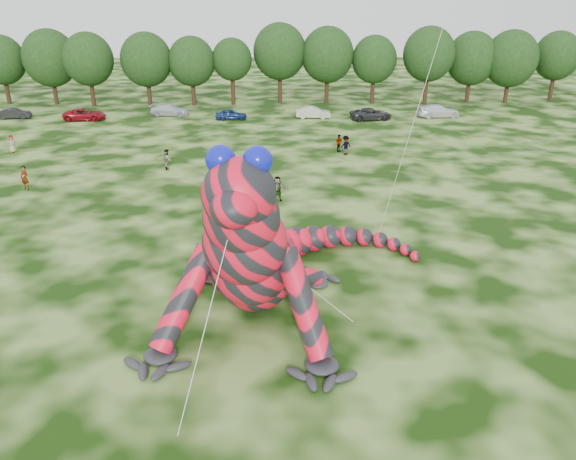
{
  "coord_description": "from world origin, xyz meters",
  "views": [
    {
      "loc": [
        6.5,
        -19.72,
        13.77
      ],
      "look_at": [
        7.1,
        3.55,
        4.0
      ],
      "focal_mm": 35.0,
      "sensor_mm": 36.0,
      "label": 1
    }
  ],
  "objects_px": {
    "tree_7": "(147,69)",
    "tree_8": "(192,71)",
    "spectator_0": "(25,178)",
    "spectator_2": "(346,145)",
    "car_6": "(371,114)",
    "tree_4": "(3,70)",
    "car_2": "(85,115)",
    "car_5": "(313,112)",
    "spectator_3": "(339,143)",
    "car_4": "(231,114)",
    "spectator_5": "(277,189)",
    "tree_16": "(555,66)",
    "car_7": "(438,111)",
    "tree_12": "(374,70)",
    "inflatable_gecko": "(258,215)",
    "tree_14": "(471,67)",
    "tree_15": "(510,67)",
    "tree_5": "(51,67)",
    "car_3": "(170,110)",
    "car_1": "(14,113)",
    "tree_9": "(232,72)",
    "spectator_4": "(12,144)",
    "tree_13": "(428,66)",
    "tree_10": "(280,63)",
    "tree_11": "(327,65)"
  },
  "relations": [
    {
      "from": "inflatable_gecko",
      "to": "car_3",
      "type": "height_order",
      "value": "inflatable_gecko"
    },
    {
      "from": "tree_14",
      "to": "car_5",
      "type": "distance_m",
      "value": 24.96
    },
    {
      "from": "tree_13",
      "to": "car_3",
      "type": "relative_size",
      "value": 2.14
    },
    {
      "from": "car_3",
      "to": "car_5",
      "type": "distance_m",
      "value": 17.69
    },
    {
      "from": "tree_9",
      "to": "car_5",
      "type": "xyz_separation_m",
      "value": [
        10.23,
        -9.38,
        -3.66
      ]
    },
    {
      "from": "tree_4",
      "to": "tree_11",
      "type": "relative_size",
      "value": 0.9
    },
    {
      "from": "car_5",
      "to": "spectator_3",
      "type": "xyz_separation_m",
      "value": [
        1.34,
        -15.71,
        0.14
      ]
    },
    {
      "from": "spectator_0",
      "to": "spectator_2",
      "type": "xyz_separation_m",
      "value": [
        25.62,
        9.53,
        -0.05
      ]
    },
    {
      "from": "tree_5",
      "to": "tree_16",
      "type": "xyz_separation_m",
      "value": [
        68.57,
        0.94,
        -0.21
      ]
    },
    {
      "from": "car_4",
      "to": "tree_12",
      "type": "bearing_deg",
      "value": -65.7
    },
    {
      "from": "car_1",
      "to": "car_7",
      "type": "xyz_separation_m",
      "value": [
        51.17,
        -0.43,
        0.12
      ]
    },
    {
      "from": "tree_4",
      "to": "car_4",
      "type": "relative_size",
      "value": 2.43
    },
    {
      "from": "car_2",
      "to": "inflatable_gecko",
      "type": "bearing_deg",
      "value": -155.79
    },
    {
      "from": "tree_8",
      "to": "car_2",
      "type": "height_order",
      "value": "tree_8"
    },
    {
      "from": "car_3",
      "to": "car_6",
      "type": "height_order",
      "value": "car_6"
    },
    {
      "from": "spectator_0",
      "to": "spectator_4",
      "type": "relative_size",
      "value": 1.15
    },
    {
      "from": "tree_8",
      "to": "car_5",
      "type": "height_order",
      "value": "tree_8"
    },
    {
      "from": "tree_5",
      "to": "tree_4",
      "type": "bearing_deg",
      "value": 177.57
    },
    {
      "from": "tree_15",
      "to": "tree_7",
      "type": "bearing_deg",
      "value": -178.86
    },
    {
      "from": "tree_15",
      "to": "tree_5",
      "type": "bearing_deg",
      "value": 179.38
    },
    {
      "from": "tree_16",
      "to": "car_5",
      "type": "height_order",
      "value": "tree_16"
    },
    {
      "from": "tree_5",
      "to": "spectator_3",
      "type": "distance_m",
      "value": 44.51
    },
    {
      "from": "tree_10",
      "to": "tree_15",
      "type": "distance_m",
      "value": 31.09
    },
    {
      "from": "inflatable_gecko",
      "to": "tree_14",
      "type": "height_order",
      "value": "tree_14"
    },
    {
      "from": "car_6",
      "to": "spectator_5",
      "type": "bearing_deg",
      "value": 148.22
    },
    {
      "from": "tree_16",
      "to": "spectator_2",
      "type": "height_order",
      "value": "tree_16"
    },
    {
      "from": "tree_8",
      "to": "car_4",
      "type": "relative_size",
      "value": 2.4
    },
    {
      "from": "tree_16",
      "to": "spectator_3",
      "type": "distance_m",
      "value": 42.74
    },
    {
      "from": "tree_10",
      "to": "tree_16",
      "type": "bearing_deg",
      "value": 1.2
    },
    {
      "from": "tree_16",
      "to": "car_6",
      "type": "bearing_deg",
      "value": -155.37
    },
    {
      "from": "spectator_5",
      "to": "car_2",
      "type": "bearing_deg",
      "value": 139.78
    },
    {
      "from": "car_2",
      "to": "car_6",
      "type": "xyz_separation_m",
      "value": [
        33.99,
        -0.56,
        0.01
      ]
    },
    {
      "from": "car_6",
      "to": "tree_4",
      "type": "bearing_deg",
      "value": 66.22
    },
    {
      "from": "tree_5",
      "to": "car_2",
      "type": "distance_m",
      "value": 13.86
    },
    {
      "from": "tree_16",
      "to": "car_7",
      "type": "xyz_separation_m",
      "value": [
        -18.95,
        -11.19,
        -3.94
      ]
    },
    {
      "from": "spectator_5",
      "to": "tree_7",
      "type": "bearing_deg",
      "value": 125.37
    },
    {
      "from": "car_2",
      "to": "car_6",
      "type": "bearing_deg",
      "value": -93.5
    },
    {
      "from": "tree_8",
      "to": "car_1",
      "type": "xyz_separation_m",
      "value": [
        -20.46,
        -8.38,
        -3.85
      ]
    },
    {
      "from": "tree_7",
      "to": "tree_8",
      "type": "xyz_separation_m",
      "value": [
        5.86,
        0.18,
        -0.27
      ]
    },
    {
      "from": "tree_9",
      "to": "tree_10",
      "type": "bearing_deg",
      "value": 11.02
    },
    {
      "from": "tree_4",
      "to": "car_6",
      "type": "xyz_separation_m",
      "value": [
        47.74,
        -11.88,
        -3.84
      ]
    },
    {
      "from": "tree_10",
      "to": "spectator_0",
      "type": "distance_m",
      "value": 42.22
    },
    {
      "from": "car_7",
      "to": "tree_13",
      "type": "bearing_deg",
      "value": -9.62
    },
    {
      "from": "tree_16",
      "to": "tree_12",
      "type": "bearing_deg",
      "value": -176.33
    },
    {
      "from": "tree_7",
      "to": "car_3",
      "type": "height_order",
      "value": "tree_7"
    },
    {
      "from": "tree_12",
      "to": "car_4",
      "type": "bearing_deg",
      "value": -150.67
    },
    {
      "from": "car_1",
      "to": "car_7",
      "type": "relative_size",
      "value": 0.73
    },
    {
      "from": "car_5",
      "to": "spectator_5",
      "type": "relative_size",
      "value": 2.28
    },
    {
      "from": "tree_15",
      "to": "spectator_4",
      "type": "relative_size",
      "value": 5.9
    },
    {
      "from": "tree_9",
      "to": "tree_12",
      "type": "distance_m",
      "value": 18.95
    }
  ]
}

